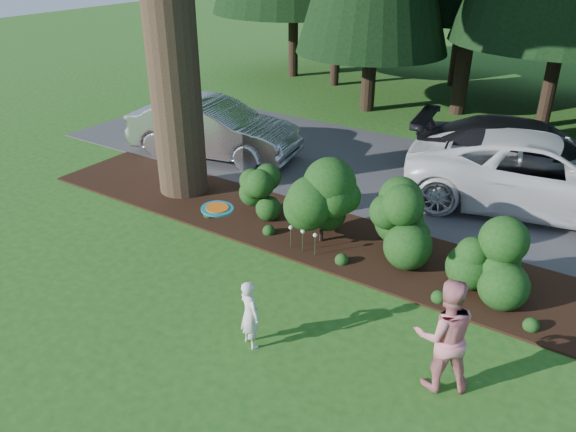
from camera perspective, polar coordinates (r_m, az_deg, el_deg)
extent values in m
plane|color=#205317|center=(10.12, -4.44, -10.01)|extent=(80.00, 80.00, 0.00)
cube|color=black|center=(12.39, 4.76, -2.38)|extent=(16.00, 2.50, 0.05)
cube|color=#38383A|center=(15.90, 12.31, 3.87)|extent=(22.00, 6.00, 0.03)
sphere|color=#133811|center=(13.03, -2.93, 2.35)|extent=(1.08, 1.08, 1.08)
cylinder|color=black|center=(13.25, -2.87, 0.34)|extent=(0.08, 0.08, 0.30)
sphere|color=#133811|center=(11.86, 3.50, 1.22)|extent=(1.35, 1.35, 1.35)
cylinder|color=black|center=(12.22, 3.39, -2.10)|extent=(0.08, 0.08, 0.30)
sphere|color=#133811|center=(11.48, 12.01, -0.91)|extent=(1.26, 1.26, 1.26)
cylinder|color=black|center=(11.80, 11.71, -3.81)|extent=(0.08, 0.08, 0.30)
sphere|color=#133811|center=(10.94, 20.25, -4.22)|extent=(1.17, 1.17, 1.17)
cylinder|color=black|center=(11.22, 19.80, -6.70)|extent=(0.08, 0.08, 0.30)
cylinder|color=#133811|center=(11.91, 0.28, -2.33)|extent=(0.01, 0.01, 0.50)
sphere|color=white|center=(11.78, 0.28, -1.18)|extent=(0.09, 0.09, 0.09)
cylinder|color=#133811|center=(11.77, 1.50, -2.72)|extent=(0.01, 0.01, 0.50)
sphere|color=white|center=(11.64, 1.52, -1.56)|extent=(0.09, 0.09, 0.09)
cylinder|color=#133811|center=(11.63, 2.75, -3.12)|extent=(0.01, 0.01, 0.50)
sphere|color=white|center=(11.50, 2.78, -1.95)|extent=(0.09, 0.09, 0.09)
imported|color=#B1B1B6|center=(16.96, -7.62, 8.79)|extent=(5.35, 2.78, 1.68)
imported|color=silver|center=(14.71, 24.46, 3.89)|extent=(6.83, 4.18, 1.77)
imported|color=black|center=(15.83, 23.27, 5.57)|extent=(6.21, 3.24, 1.72)
imported|color=silver|center=(9.12, -3.91, -9.90)|extent=(0.52, 0.43, 1.21)
imported|color=red|center=(8.50, 15.61, -11.58)|extent=(1.12, 1.06, 1.82)
cylinder|color=#177482|center=(8.40, -7.20, 0.74)|extent=(0.49, 0.49, 0.06)
cylinder|color=orange|center=(8.39, -7.21, 0.84)|extent=(0.34, 0.34, 0.04)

